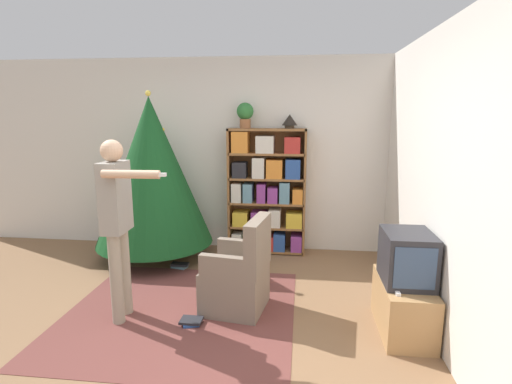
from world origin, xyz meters
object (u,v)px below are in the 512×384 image
(armchair, at_px, (239,278))
(potted_plant, at_px, (245,113))
(television, at_px, (407,257))
(table_lamp, at_px, (290,121))
(bookshelf, at_px, (266,193))
(christmas_tree, at_px, (152,172))
(standing_person, at_px, (117,216))

(armchair, distance_m, potted_plant, 2.28)
(television, height_order, table_lamp, table_lamp)
(bookshelf, bearing_deg, potted_plant, 178.38)
(table_lamp, bearing_deg, potted_plant, 180.00)
(christmas_tree, height_order, standing_person, christmas_tree)
(television, height_order, christmas_tree, christmas_tree)
(television, height_order, potted_plant, potted_plant)
(standing_person, bearing_deg, armchair, 103.99)
(bookshelf, distance_m, christmas_tree, 1.50)
(television, height_order, standing_person, standing_person)
(armchair, height_order, potted_plant, potted_plant)
(standing_person, distance_m, potted_plant, 2.31)
(christmas_tree, distance_m, standing_person, 1.56)
(television, relative_size, table_lamp, 2.51)
(standing_person, bearing_deg, christmas_tree, -171.91)
(christmas_tree, relative_size, table_lamp, 10.71)
(armchair, bearing_deg, standing_person, -65.93)
(bookshelf, distance_m, standing_person, 2.27)
(potted_plant, bearing_deg, christmas_tree, -159.44)
(bookshelf, height_order, christmas_tree, christmas_tree)
(bookshelf, relative_size, christmas_tree, 0.78)
(bookshelf, height_order, television, bookshelf)
(standing_person, xyz_separation_m, table_lamp, (1.45, 1.95, 0.80))
(bookshelf, bearing_deg, standing_person, -120.63)
(christmas_tree, bearing_deg, standing_person, -80.43)
(christmas_tree, relative_size, armchair, 2.33)
(bookshelf, bearing_deg, armchair, -93.83)
(standing_person, bearing_deg, table_lamp, 142.02)
(television, bearing_deg, christmas_tree, 152.12)
(christmas_tree, distance_m, potted_plant, 1.40)
(christmas_tree, relative_size, potted_plant, 6.51)
(potted_plant, relative_size, table_lamp, 1.64)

